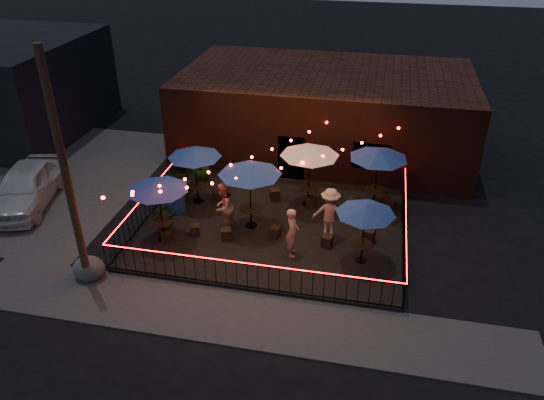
{
  "coord_description": "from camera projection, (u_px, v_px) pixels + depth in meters",
  "views": [
    {
      "loc": [
        3.63,
        -15.19,
        11.35
      ],
      "look_at": [
        -0.07,
        2.23,
        1.13
      ],
      "focal_mm": 35.0,
      "sensor_mm": 36.0,
      "label": 1
    }
  ],
  "objects": [
    {
      "name": "patron_b",
      "position": [
        224.0,
        207.0,
        20.08
      ],
      "size": [
        0.92,
        1.08,
        1.97
      ],
      "primitive_type": "imported",
      "rotation": [
        0.0,
        0.0,
        -1.76
      ],
      "color": "tan",
      "rests_on": "patio"
    },
    {
      "name": "potted_shrub_c",
      "position": [
        201.0,
        166.0,
        23.85
      ],
      "size": [
        0.83,
        0.83,
        1.35
      ],
      "primitive_type": "imported",
      "rotation": [
        0.0,
        0.0,
        0.1
      ],
      "color": "#203E13",
      "rests_on": "patio"
    },
    {
      "name": "cafe_table_3",
      "position": [
        310.0,
        152.0,
        21.01
      ],
      "size": [
        2.87,
        2.87,
        2.63
      ],
      "rotation": [
        0.0,
        0.0,
        0.23
      ],
      "color": "black",
      "rests_on": "patio"
    },
    {
      "name": "car_white",
      "position": [
        26.0,
        186.0,
        22.09
      ],
      "size": [
        3.11,
        5.31,
        1.7
      ],
      "primitive_type": "imported",
      "rotation": [
        0.0,
        0.0,
        0.24
      ],
      "color": "silver",
      "rests_on": "ground"
    },
    {
      "name": "bistro_chair_11",
      "position": [
        388.0,
        203.0,
        21.78
      ],
      "size": [
        0.52,
        0.52,
        0.48
      ],
      "primitive_type": "cube",
      "rotation": [
        0.0,
        0.0,
        3.51
      ],
      "color": "black",
      "rests_on": "patio"
    },
    {
      "name": "ground",
      "position": [
        261.0,
        257.0,
        19.19
      ],
      "size": [
        110.0,
        110.0,
        0.0
      ],
      "primitive_type": "plane",
      "color": "black",
      "rests_on": "ground"
    },
    {
      "name": "fence_left",
      "position": [
        152.0,
        200.0,
        21.46
      ],
      "size": [
        0.04,
        8.0,
        1.04
      ],
      "rotation": [
        0.0,
        0.0,
        1.57
      ],
      "color": "black",
      "rests_on": "patio"
    },
    {
      "name": "cafe_table_4",
      "position": [
        366.0,
        210.0,
        17.75
      ],
      "size": [
        2.18,
        2.18,
        2.26
      ],
      "rotation": [
        0.0,
        0.0,
        -0.06
      ],
      "color": "black",
      "rests_on": "patio"
    },
    {
      "name": "bistro_chair_9",
      "position": [
        369.0,
        235.0,
        19.73
      ],
      "size": [
        0.51,
        0.51,
        0.47
      ],
      "primitive_type": "cube",
      "rotation": [
        0.0,
        0.0,
        2.81
      ],
      "color": "black",
      "rests_on": "patio"
    },
    {
      "name": "festoon_lights",
      "position": [
        244.0,
        172.0,
        19.56
      ],
      "size": [
        10.02,
        8.72,
        1.32
      ],
      "color": "#FF0E0C",
      "rests_on": "ground"
    },
    {
      "name": "bistro_chair_8",
      "position": [
        327.0,
        241.0,
        19.45
      ],
      "size": [
        0.43,
        0.43,
        0.42
      ],
      "primitive_type": "cube",
      "rotation": [
        0.0,
        0.0,
        -0.23
      ],
      "color": "black",
      "rests_on": "patio"
    },
    {
      "name": "bistro_chair_6",
      "position": [
        275.0,
        194.0,
        22.45
      ],
      "size": [
        0.52,
        0.52,
        0.46
      ],
      "primitive_type": "cube",
      "rotation": [
        0.0,
        0.0,
        0.43
      ],
      "color": "black",
      "rests_on": "patio"
    },
    {
      "name": "cafe_table_0",
      "position": [
        158.0,
        186.0,
        18.84
      ],
      "size": [
        2.33,
        2.33,
        2.46
      ],
      "rotation": [
        0.0,
        0.0,
        0.05
      ],
      "color": "black",
      "rests_on": "patio"
    },
    {
      "name": "potted_shrub_a",
      "position": [
        166.0,
        217.0,
        20.09
      ],
      "size": [
        1.34,
        1.22,
        1.28
      ],
      "primitive_type": "imported",
      "rotation": [
        0.0,
        0.0,
        0.22
      ],
      "color": "#133C13",
      "rests_on": "patio"
    },
    {
      "name": "patio",
      "position": [
        273.0,
        226.0,
        20.85
      ],
      "size": [
        10.0,
        8.0,
        0.15
      ],
      "primitive_type": "cube",
      "color": "black",
      "rests_on": "ground"
    },
    {
      "name": "bistro_chair_1",
      "position": [
        195.0,
        230.0,
        20.13
      ],
      "size": [
        0.43,
        0.43,
        0.4
      ],
      "primitive_type": "cube",
      "rotation": [
        0.0,
        0.0,
        3.5
      ],
      "color": "black",
      "rests_on": "patio"
    },
    {
      "name": "cafe_table_2",
      "position": [
        250.0,
        170.0,
        19.54
      ],
      "size": [
        2.93,
        2.93,
        2.65
      ],
      "rotation": [
        0.0,
        0.0,
        0.25
      ],
      "color": "black",
      "rests_on": "patio"
    },
    {
      "name": "boulder",
      "position": [
        89.0,
        268.0,
        17.97
      ],
      "size": [
        1.13,
        1.02,
        0.78
      ],
      "primitive_type": "ellipsoid",
      "rotation": [
        0.0,
        0.0,
        0.18
      ],
      "color": "#444440",
      "rests_on": "ground"
    },
    {
      "name": "sidewalk",
      "position": [
        238.0,
        317.0,
        16.42
      ],
      "size": [
        18.0,
        2.5,
        0.05
      ],
      "primitive_type": "cube",
      "color": "#3C3A37",
      "rests_on": "ground"
    },
    {
      "name": "potted_shrub_b",
      "position": [
        182.0,
        184.0,
        22.28
      ],
      "size": [
        0.85,
        0.73,
        1.37
      ],
      "primitive_type": "imported",
      "rotation": [
        0.0,
        0.0,
        -0.18
      ],
      "color": "#183310",
      "rests_on": "patio"
    },
    {
      "name": "cooler",
      "position": [
        177.0,
        203.0,
        21.5
      ],
      "size": [
        0.68,
        0.55,
        0.8
      ],
      "rotation": [
        0.0,
        0.0,
        -0.21
      ],
      "color": "#1C43A5",
      "rests_on": "patio"
    },
    {
      "name": "fence_right",
      "position": [
        404.0,
        228.0,
        19.66
      ],
      "size": [
        0.04,
        8.0,
        1.04
      ],
      "rotation": [
        0.0,
        0.0,
        1.57
      ],
      "color": "black",
      "rests_on": "patio"
    },
    {
      "name": "bistro_chair_0",
      "position": [
        167.0,
        236.0,
        19.75
      ],
      "size": [
        0.35,
        0.35,
        0.4
      ],
      "primitive_type": "cube",
      "rotation": [
        0.0,
        0.0,
        -0.04
      ],
      "color": "black",
      "rests_on": "patio"
    },
    {
      "name": "cafe_table_1",
      "position": [
        195.0,
        154.0,
        21.31
      ],
      "size": [
        2.72,
        2.72,
        2.42
      ],
      "rotation": [
        0.0,
        0.0,
        0.28
      ],
      "color": "black",
      "rests_on": "patio"
    },
    {
      "name": "bistro_chair_2",
      "position": [
        186.0,
        186.0,
        23.05
      ],
      "size": [
        0.47,
        0.47,
        0.48
      ],
      "primitive_type": "cube",
      "rotation": [
        0.0,
        0.0,
        -0.16
      ],
      "color": "black",
      "rests_on": "patio"
    },
    {
      "name": "brick_building",
      "position": [
        325.0,
        112.0,
        26.49
      ],
      "size": [
        14.0,
        8.0,
        4.0
      ],
      "color": "black",
      "rests_on": "ground"
    },
    {
      "name": "bistro_chair_5",
      "position": [
        275.0,
        232.0,
        19.99
      ],
      "size": [
        0.43,
        0.43,
        0.42
      ],
      "primitive_type": "cube",
      "rotation": [
        0.0,
        0.0,
        2.9
      ],
      "color": "black",
      "rests_on": "patio"
    },
    {
      "name": "bistro_chair_7",
      "position": [
        311.0,
        202.0,
        21.94
      ],
      "size": [
        0.43,
        0.43,
        0.42
      ],
      "primitive_type": "cube",
      "rotation": [
        0.0,
        0.0,
        2.89
      ],
      "color": "black",
      "rests_on": "patio"
    },
    {
      "name": "fence_front",
      "position": [
        247.0,
        276.0,
        17.17
      ],
      "size": [
        10.0,
        0.04,
        1.04
      ],
      "color": "black",
      "rests_on": "patio"
    },
    {
      "name": "patron_c",
      "position": [
        330.0,
        213.0,
        19.7
      ],
      "size": [
        1.29,
        0.77,
        1.97
      ],
      "primitive_type": "imported",
      "rotation": [
        0.0,
        0.0,
        3.11
      ],
      "color": "tan",
      "rests_on": "patio"
    },
    {
      "name": "patron_a",
      "position": [
        292.0,
        232.0,
        18.63
      ],
      "size": [
        0.56,
        0.75,
        1.88
      ],
      "primitive_type": "imported",
      "rotation": [
        0.0,
        0.0,
        1.75
      ],
      "color": "#E0AA95",
      "rests_on": "patio"
    },
    {
      "name": "bistro_chair_3",
      "position": [
        219.0,
        195.0,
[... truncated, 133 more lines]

